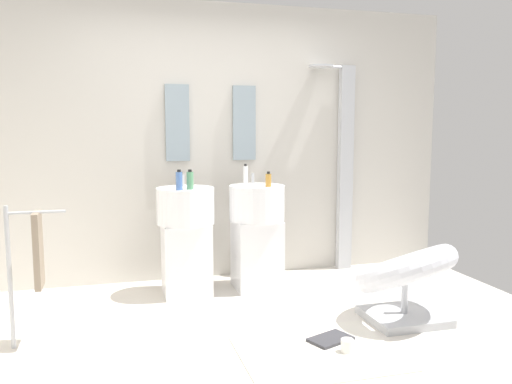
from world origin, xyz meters
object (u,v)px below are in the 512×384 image
at_px(lounge_chair, 405,275).
at_px(magazine_charcoal, 330,339).
at_px(pedestal_sink_left, 186,236).
at_px(soap_bottle_white, 245,175).
at_px(coffee_mug, 347,346).
at_px(soap_bottle_green, 190,180).
at_px(towel_rack, 34,253).
at_px(pedestal_sink_right, 257,232).
at_px(shower_column, 344,164).
at_px(soap_bottle_amber, 268,180).
at_px(soap_bottle_blue, 179,181).

relative_size(lounge_chair, magazine_charcoal, 3.76).
height_order(pedestal_sink_left, soap_bottle_white, soap_bottle_white).
xyz_separation_m(coffee_mug, soap_bottle_green, (-0.80, 1.37, 0.96)).
height_order(pedestal_sink_left, towel_rack, pedestal_sink_left).
xyz_separation_m(pedestal_sink_right, shower_column, (1.03, 0.40, 0.57)).
distance_m(pedestal_sink_left, soap_bottle_amber, 0.86).
relative_size(pedestal_sink_left, shower_column, 0.50).
bearing_deg(soap_bottle_blue, pedestal_sink_left, 66.21).
height_order(soap_bottle_green, soap_bottle_white, soap_bottle_white).
height_order(magazine_charcoal, soap_bottle_white, soap_bottle_white).
height_order(pedestal_sink_right, lounge_chair, pedestal_sink_right).
height_order(pedestal_sink_left, magazine_charcoal, pedestal_sink_left).
relative_size(coffee_mug, soap_bottle_green, 0.51).
distance_m(pedestal_sink_left, soap_bottle_green, 0.51).
height_order(lounge_chair, soap_bottle_blue, soap_bottle_blue).
bearing_deg(towel_rack, lounge_chair, -5.52).
height_order(towel_rack, magazine_charcoal, towel_rack).
xyz_separation_m(pedestal_sink_right, soap_bottle_white, (-0.07, 0.15, 0.51)).
xyz_separation_m(shower_column, soap_bottle_green, (-1.64, -0.53, -0.07)).
relative_size(pedestal_sink_left, lounge_chair, 0.96).
height_order(magazine_charcoal, soap_bottle_amber, soap_bottle_amber).
relative_size(pedestal_sink_right, soap_bottle_amber, 7.85).
distance_m(magazine_charcoal, coffee_mug, 0.20).
bearing_deg(soap_bottle_amber, pedestal_sink_right, 119.87).
bearing_deg(soap_bottle_white, towel_rack, -149.78).
xyz_separation_m(pedestal_sink_left, soap_bottle_white, (0.57, 0.15, 0.51)).
relative_size(shower_column, soap_bottle_amber, 15.57).
distance_m(towel_rack, soap_bottle_white, 1.98).
bearing_deg(shower_column, towel_rack, -156.07).
distance_m(magazine_charcoal, soap_bottle_white, 1.77).
distance_m(lounge_chair, magazine_charcoal, 0.80).
bearing_deg(coffee_mug, pedestal_sink_right, 97.07).
relative_size(pedestal_sink_left, towel_rack, 1.09).
height_order(pedestal_sink_left, lounge_chair, pedestal_sink_left).
bearing_deg(towel_rack, pedestal_sink_left, 36.75).
height_order(pedestal_sink_left, soap_bottle_blue, soap_bottle_blue).
bearing_deg(shower_column, magazine_charcoal, -117.13).
height_order(lounge_chair, soap_bottle_amber, soap_bottle_amber).
bearing_deg(towel_rack, soap_bottle_green, 31.85).
distance_m(shower_column, lounge_chair, 1.66).
height_order(pedestal_sink_right, towel_rack, pedestal_sink_right).
distance_m(pedestal_sink_right, soap_bottle_white, 0.53).
xyz_separation_m(lounge_chair, soap_bottle_white, (-0.91, 1.23, 0.67)).
height_order(shower_column, soap_bottle_amber, shower_column).
xyz_separation_m(pedestal_sink_left, magazine_charcoal, (0.79, -1.30, -0.49)).
bearing_deg(soap_bottle_white, magazine_charcoal, -81.34).
bearing_deg(magazine_charcoal, towel_rack, 144.37).
height_order(pedestal_sink_right, coffee_mug, pedestal_sink_right).
xyz_separation_m(lounge_chair, soap_bottle_green, (-1.46, 0.96, 0.66)).
xyz_separation_m(coffee_mug, soap_bottle_white, (-0.25, 1.64, 0.97)).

